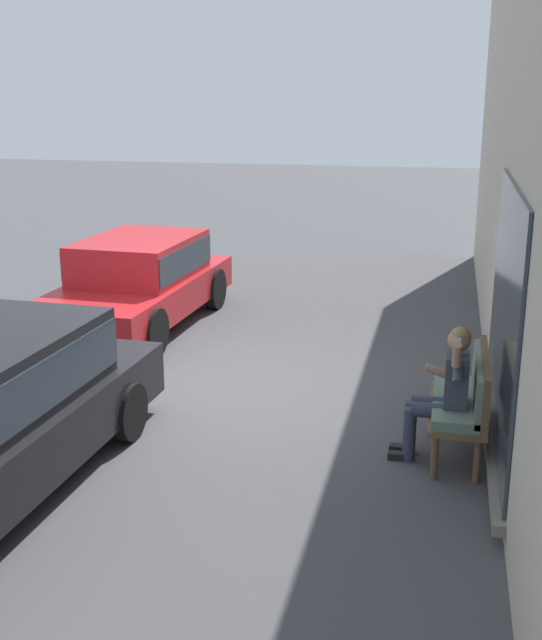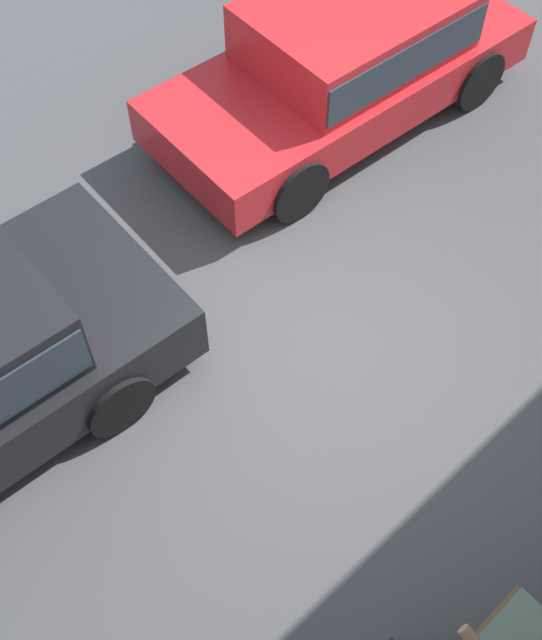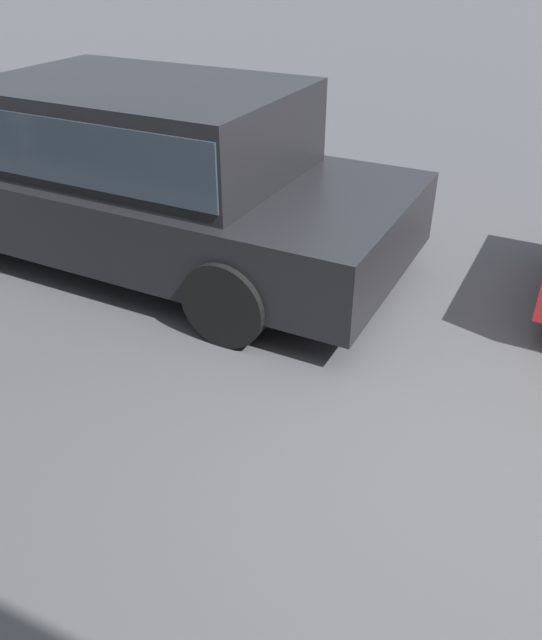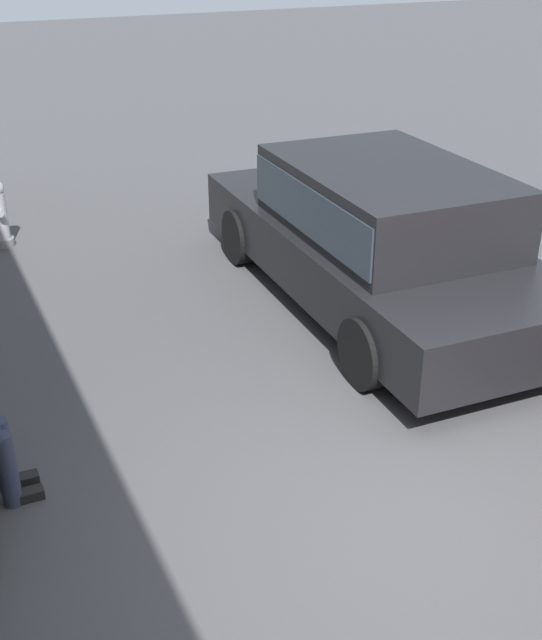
% 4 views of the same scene
% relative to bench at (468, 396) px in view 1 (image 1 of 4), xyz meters
% --- Properties ---
extents(ground_plane, '(60.00, 60.00, 0.00)m').
position_rel_bench_xyz_m(ground_plane, '(-1.23, -2.90, -0.62)').
color(ground_plane, '#424244').
extents(building_facade, '(18.00, 0.51, 6.05)m').
position_rel_bench_xyz_m(building_facade, '(-1.22, 0.50, 2.40)').
color(building_facade, '#BCB29E').
rests_on(building_facade, ground_plane).
extents(bench, '(1.41, 0.55, 1.05)m').
position_rel_bench_xyz_m(bench, '(0.00, 0.00, 0.00)').
color(bench, brown).
rests_on(bench, ground_plane).
extents(person_on_phone, '(0.73, 0.74, 1.38)m').
position_rel_bench_xyz_m(person_on_phone, '(0.20, -0.23, 0.13)').
color(person_on_phone, '#2D3347').
rests_on(person_on_phone, ground_plane).
extents(parked_car_near, '(4.21, 1.97, 1.36)m').
position_rel_bench_xyz_m(parked_car_near, '(-3.64, -4.90, 0.14)').
color(parked_car_near, red).
rests_on(parked_car_near, ground_plane).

